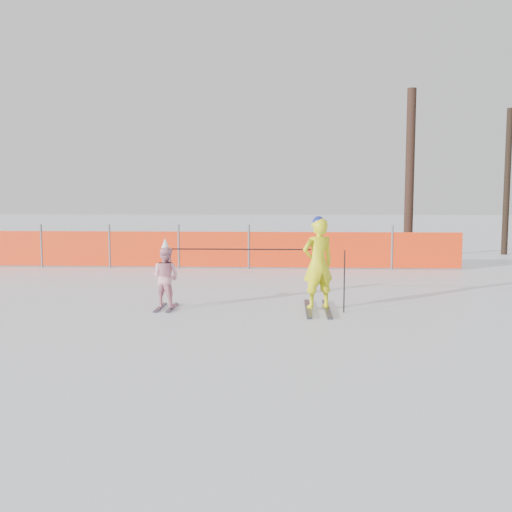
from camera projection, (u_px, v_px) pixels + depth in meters
The scene contains 6 objects.
ground at pixel (254, 319), 9.41m from camera, with size 120.00×120.00×0.00m, color white.
adult at pixel (318, 264), 10.12m from camera, with size 0.69×1.64×1.68m.
child at pixel (166, 276), 10.28m from camera, with size 0.65×0.84×1.28m.
ski_poles at pixel (272, 259), 10.09m from camera, with size 3.07×0.22×1.10m.
safety_fence at pixel (140, 249), 16.27m from camera, with size 17.95×0.06×1.25m.
tree_trunks at pixel (443, 177), 19.19m from camera, with size 3.94×1.67×5.55m.
Camera 1 is at (0.56, -9.24, 1.99)m, focal length 40.00 mm.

